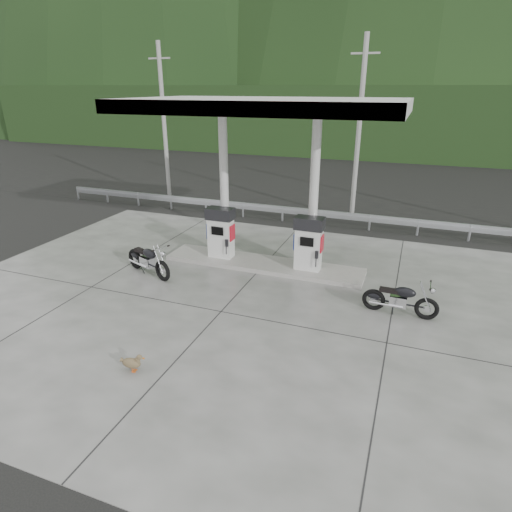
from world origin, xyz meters
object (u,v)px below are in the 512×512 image
(gas_pump_right, at_px, (309,243))
(motorcycle_right, at_px, (400,300))
(motorcycle_left, at_px, (148,260))
(duck, at_px, (131,363))
(gas_pump_left, at_px, (221,233))

(gas_pump_right, xyz_separation_m, motorcycle_right, (3.07, -1.89, -0.60))
(motorcycle_left, xyz_separation_m, duck, (2.64, -4.64, -0.31))
(gas_pump_left, xyz_separation_m, motorcycle_right, (6.27, -1.89, -0.60))
(gas_pump_left, height_order, gas_pump_right, same)
(gas_pump_left, distance_m, motorcycle_left, 2.71)
(gas_pump_left, relative_size, motorcycle_left, 0.85)
(gas_pump_left, bearing_deg, duck, -82.45)
(gas_pump_right, height_order, duck, gas_pump_right)
(gas_pump_right, bearing_deg, motorcycle_left, -158.10)
(motorcycle_right, bearing_deg, duck, -136.78)
(motorcycle_left, bearing_deg, motorcycle_right, 22.10)
(motorcycle_left, height_order, motorcycle_right, motorcycle_left)
(gas_pump_left, height_order, motorcycle_right, gas_pump_left)
(motorcycle_left, bearing_deg, gas_pump_right, 43.28)
(motorcycle_right, relative_size, duck, 3.55)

